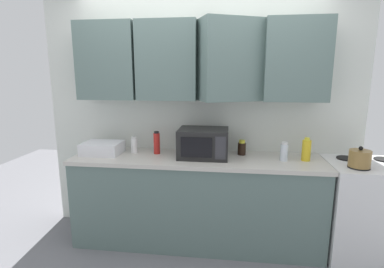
{
  "coord_description": "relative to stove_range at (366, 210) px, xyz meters",
  "views": [
    {
      "loc": [
        0.31,
        -3.09,
        1.71
      ],
      "look_at": [
        -0.05,
        -0.25,
        1.12
      ],
      "focal_mm": 27.76,
      "sensor_mm": 36.0,
      "label": 1
    }
  ],
  "objects": [
    {
      "name": "bottle_red_sauce",
      "position": [
        -2.03,
        0.1,
        0.56
      ],
      "size": [
        0.06,
        0.06,
        0.23
      ],
      "color": "red",
      "rests_on": "counter_run"
    },
    {
      "name": "bottle_soy_dark",
      "position": [
        -1.17,
        0.17,
        0.52
      ],
      "size": [
        0.08,
        0.08,
        0.15
      ],
      "color": "black",
      "rests_on": "counter_run"
    },
    {
      "name": "stove_range",
      "position": [
        0.0,
        0.0,
        0.0
      ],
      "size": [
        0.76,
        0.64,
        0.91
      ],
      "color": "silver",
      "rests_on": "ground_plane"
    },
    {
      "name": "wall_back_with_cabinets",
      "position": [
        -1.61,
        0.25,
        1.12
      ],
      "size": [
        3.32,
        0.54,
        2.6
      ],
      "color": "silver",
      "rests_on": "ground_plane"
    },
    {
      "name": "dish_rack",
      "position": [
        -2.58,
        0.02,
        0.51
      ],
      "size": [
        0.38,
        0.3,
        0.12
      ],
      "primitive_type": "cube",
      "color": "silver",
      "rests_on": "counter_run"
    },
    {
      "name": "bottle_yellow_mustard",
      "position": [
        -0.57,
        0.03,
        0.55
      ],
      "size": [
        0.08,
        0.08,
        0.22
      ],
      "color": "gold",
      "rests_on": "counter_run"
    },
    {
      "name": "microwave",
      "position": [
        -1.54,
        0.04,
        0.59
      ],
      "size": [
        0.48,
        0.37,
        0.28
      ],
      "color": "black",
      "rests_on": "counter_run"
    },
    {
      "name": "counter_run",
      "position": [
        -1.61,
        0.02,
        -0.0
      ],
      "size": [
        2.45,
        0.63,
        0.9
      ],
      "color": "slate",
      "rests_on": "ground_plane"
    },
    {
      "name": "kettle",
      "position": [
        -0.17,
        -0.14,
        0.53
      ],
      "size": [
        0.18,
        0.18,
        0.18
      ],
      "color": "olive",
      "rests_on": "stove_range"
    },
    {
      "name": "bottle_clear_tall",
      "position": [
        -0.78,
        0.0,
        0.53
      ],
      "size": [
        0.07,
        0.07,
        0.18
      ],
      "color": "silver",
      "rests_on": "counter_run"
    },
    {
      "name": "bottle_white_jar",
      "position": [
        -2.27,
        0.1,
        0.53
      ],
      "size": [
        0.07,
        0.07,
        0.17
      ],
      "color": "white",
      "rests_on": "counter_run"
    }
  ]
}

